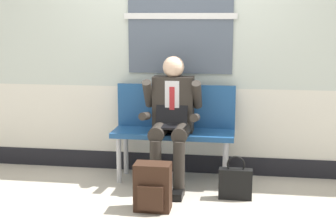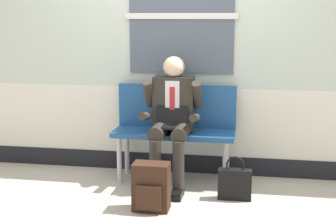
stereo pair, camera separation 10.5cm
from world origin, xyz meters
The scene contains 6 objects.
ground_plane centered at (0.00, 0.00, 0.00)m, with size 18.00×18.00×0.00m, color #B2A899.
station_wall centered at (0.00, 0.72, 1.51)m, with size 6.70×0.16×3.06m.
bench_with_person centered at (0.05, 0.45, 0.57)m, with size 1.22×0.42×0.96m.
person_seated centered at (0.05, 0.25, 0.68)m, with size 0.57×0.70×1.27m.
backpack centered at (-0.02, -0.43, 0.20)m, with size 0.31×0.23×0.42m.
handbag centered at (0.68, -0.05, 0.15)m, with size 0.30×0.10×0.41m.
Camera 1 is at (0.73, -4.41, 1.66)m, focal length 52.93 mm.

